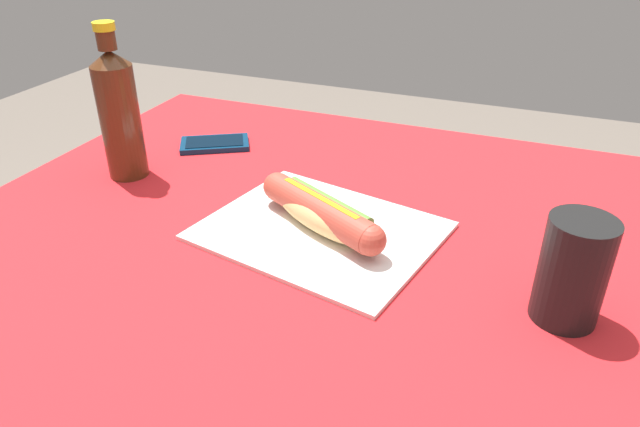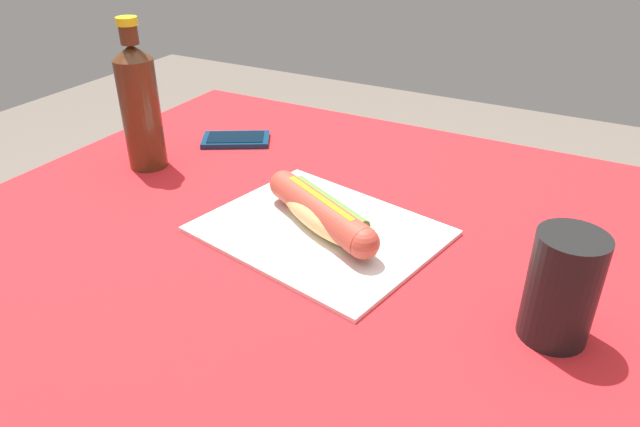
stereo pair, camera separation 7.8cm
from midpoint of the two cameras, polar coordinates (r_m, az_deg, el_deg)
The scene contains 6 objects.
dining_table at distance 0.86m, azimuth -1.03°, elevation -11.03°, with size 1.09×0.91×0.78m.
paper_wrapper at distance 0.79m, azimuth -2.81°, elevation -1.78°, with size 0.30×0.24×0.01m, color silver.
hot_dog at distance 0.78m, azimuth -2.81°, elevation 0.07°, with size 0.21×0.13×0.05m.
cell_phone at distance 1.08m, azimuth -12.31°, elevation 6.65°, with size 0.14×0.12×0.01m.
soda_bottle at distance 0.97m, azimuth -21.29°, elevation 9.17°, with size 0.06×0.06×0.24m.
drinking_cup at distance 0.65m, azimuth 20.42°, elevation -5.39°, with size 0.07×0.07×0.12m, color black.
Camera 1 is at (0.22, -0.62, 1.20)m, focal length 32.71 mm.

